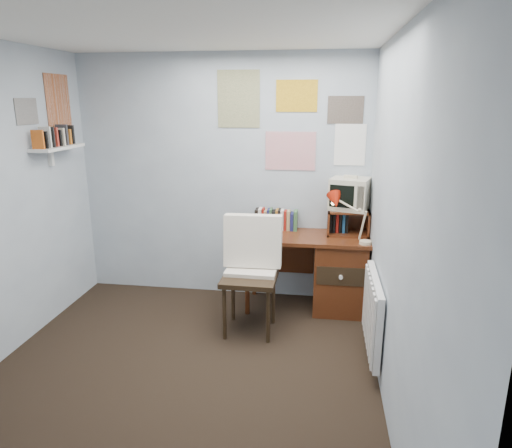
# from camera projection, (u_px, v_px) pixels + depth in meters

# --- Properties ---
(ground) EXTENTS (3.50, 3.50, 0.00)m
(ground) POSITION_uv_depth(u_px,v_px,m) (175.00, 385.00, 3.38)
(ground) COLOR black
(ground) RESTS_ON ground
(back_wall) EXTENTS (3.00, 0.02, 2.50)m
(back_wall) POSITION_uv_depth(u_px,v_px,m) (222.00, 179.00, 4.72)
(back_wall) COLOR #B1BECA
(back_wall) RESTS_ON ground
(right_wall) EXTENTS (0.02, 3.50, 2.50)m
(right_wall) POSITION_uv_depth(u_px,v_px,m) (398.00, 232.00, 2.84)
(right_wall) COLOR #B1BECA
(right_wall) RESTS_ON ground
(ceiling) EXTENTS (3.00, 3.50, 0.02)m
(ceiling) POSITION_uv_depth(u_px,v_px,m) (156.00, 21.00, 2.72)
(ceiling) COLOR white
(ceiling) RESTS_ON back_wall
(desk) EXTENTS (1.20, 0.55, 0.76)m
(desk) POSITION_uv_depth(u_px,v_px,m) (334.00, 271.00, 4.52)
(desk) COLOR #5D2B15
(desk) RESTS_ON ground
(desk_chair) EXTENTS (0.53, 0.51, 1.02)m
(desk_chair) POSITION_uv_depth(u_px,v_px,m) (250.00, 279.00, 4.05)
(desk_chair) COLOR black
(desk_chair) RESTS_ON ground
(desk_lamp) EXTENTS (0.34, 0.31, 0.40)m
(desk_lamp) POSITION_uv_depth(u_px,v_px,m) (367.00, 223.00, 4.15)
(desk_lamp) COLOR red
(desk_lamp) RESTS_ON desk
(tv_riser) EXTENTS (0.40, 0.30, 0.25)m
(tv_riser) POSITION_uv_depth(u_px,v_px,m) (348.00, 222.00, 4.49)
(tv_riser) COLOR #5D2B15
(tv_riser) RESTS_ON desk
(crt_tv) EXTENTS (0.43, 0.41, 0.33)m
(crt_tv) POSITION_uv_depth(u_px,v_px,m) (350.00, 192.00, 4.43)
(crt_tv) COLOR beige
(crt_tv) RESTS_ON tv_riser
(book_row) EXTENTS (0.60, 0.14, 0.22)m
(book_row) POSITION_uv_depth(u_px,v_px,m) (285.00, 219.00, 4.64)
(book_row) COLOR #5D2B15
(book_row) RESTS_ON desk
(radiator) EXTENTS (0.09, 0.80, 0.60)m
(radiator) POSITION_uv_depth(u_px,v_px,m) (373.00, 313.00, 3.59)
(radiator) COLOR white
(radiator) RESTS_ON right_wall
(wall_shelf) EXTENTS (0.20, 0.62, 0.24)m
(wall_shelf) POSITION_uv_depth(u_px,v_px,m) (58.00, 148.00, 4.19)
(wall_shelf) COLOR white
(wall_shelf) RESTS_ON left_wall
(posters_back) EXTENTS (1.20, 0.01, 0.90)m
(posters_back) POSITION_uv_depth(u_px,v_px,m) (291.00, 120.00, 4.46)
(posters_back) COLOR white
(posters_back) RESTS_ON back_wall
(posters_left) EXTENTS (0.01, 0.70, 0.60)m
(posters_left) POSITION_uv_depth(u_px,v_px,m) (43.00, 105.00, 4.11)
(posters_left) COLOR white
(posters_left) RESTS_ON left_wall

